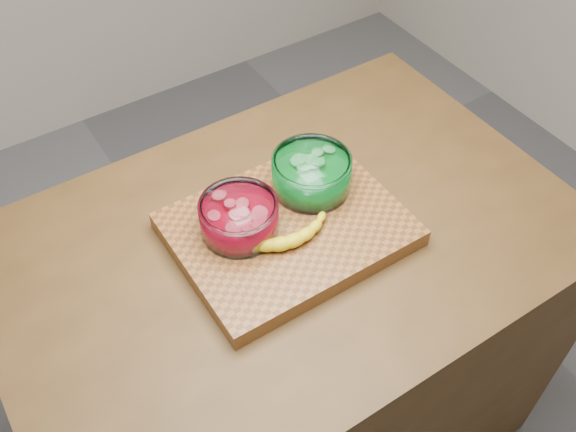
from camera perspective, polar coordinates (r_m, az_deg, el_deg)
ground at (r=2.08m, az=0.00°, el=-18.01°), size 3.50×3.50×0.00m
counter at (r=1.68m, az=0.00°, el=-11.73°), size 1.20×0.80×0.90m
cutting_board at (r=1.30m, az=0.00°, el=-1.18°), size 0.45×0.35×0.04m
bowl_red at (r=1.25m, az=-4.37°, el=-0.14°), size 0.16×0.16×0.07m
bowl_green at (r=1.33m, az=2.10°, el=3.77°), size 0.17×0.17×0.08m
banana at (r=1.26m, az=-0.92°, el=-1.02°), size 0.23×0.14×0.03m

